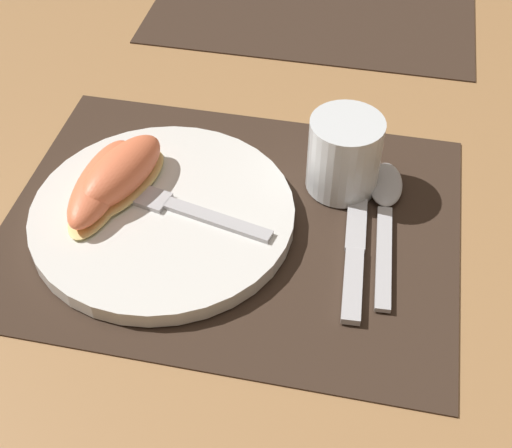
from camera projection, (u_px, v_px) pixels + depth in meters
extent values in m
plane|color=#A37547|center=(231.00, 224.00, 0.69)|extent=(3.00, 3.00, 0.00)
cube|color=#38281E|center=(231.00, 222.00, 0.69)|extent=(0.44, 0.34, 0.00)
cylinder|color=white|center=(163.00, 215.00, 0.68)|extent=(0.25, 0.25, 0.02)
cylinder|color=silver|center=(344.00, 154.00, 0.70)|extent=(0.07, 0.07, 0.08)
cylinder|color=yellow|center=(342.00, 171.00, 0.71)|extent=(0.06, 0.06, 0.03)
cube|color=#BCBCC1|center=(353.00, 284.00, 0.63)|extent=(0.02, 0.08, 0.01)
cube|color=#BCBCC1|center=(358.00, 203.00, 0.70)|extent=(0.03, 0.13, 0.01)
cube|color=#BCBCC1|center=(384.00, 256.00, 0.65)|extent=(0.02, 0.13, 0.01)
ellipsoid|color=#BCBCC1|center=(386.00, 184.00, 0.72)|extent=(0.04, 0.07, 0.01)
cube|color=#BCBCC1|center=(218.00, 220.00, 0.66)|extent=(0.11, 0.04, 0.00)
cube|color=#BCBCC1|center=(137.00, 193.00, 0.69)|extent=(0.07, 0.04, 0.00)
ellipsoid|color=#F4DB84|center=(124.00, 184.00, 0.70)|extent=(0.08, 0.13, 0.01)
ellipsoid|color=#F2754C|center=(121.00, 171.00, 0.69)|extent=(0.08, 0.12, 0.04)
ellipsoid|color=#F4DB84|center=(103.00, 192.00, 0.69)|extent=(0.05, 0.13, 0.01)
ellipsoid|color=#F2754C|center=(101.00, 183.00, 0.68)|extent=(0.05, 0.13, 0.03)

